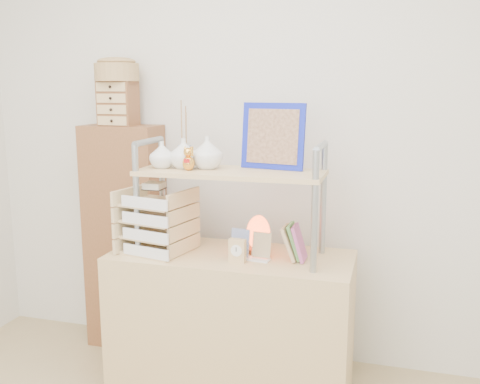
% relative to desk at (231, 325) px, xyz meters
% --- Properties ---
extents(room_shell, '(3.42, 3.41, 2.61)m').
position_rel_desk_xyz_m(room_shell, '(0.00, -0.81, 1.32)').
color(room_shell, silver).
rests_on(room_shell, ground).
extents(desk, '(1.20, 0.50, 0.75)m').
position_rel_desk_xyz_m(desk, '(0.00, 0.00, 0.00)').
color(desk, tan).
rests_on(desk, ground).
extents(cabinet, '(0.45, 0.24, 1.35)m').
position_rel_desk_xyz_m(cabinet, '(-0.78, 0.37, 0.30)').
color(cabinet, brown).
rests_on(cabinet, ground).
extents(hutch, '(0.90, 0.34, 0.74)m').
position_rel_desk_xyz_m(hutch, '(-0.06, 0.01, 0.82)').
color(hutch, '#8F969C').
rests_on(hutch, desk).
extents(letter_tray, '(0.34, 0.33, 0.36)m').
position_rel_desk_xyz_m(letter_tray, '(-0.37, -0.06, 0.52)').
color(letter_tray, tan).
rests_on(letter_tray, desk).
extents(salt_lamp, '(0.13, 0.12, 0.19)m').
position_rel_desk_xyz_m(salt_lamp, '(0.12, 0.06, 0.47)').
color(salt_lamp, brown).
rests_on(salt_lamp, desk).
extents(desk_clock, '(0.08, 0.04, 0.11)m').
position_rel_desk_xyz_m(desk_clock, '(0.06, -0.11, 0.43)').
color(desk_clock, '#D9B875').
rests_on(desk_clock, desk).
extents(postcard_stand, '(0.21, 0.08, 0.14)m').
position_rel_desk_xyz_m(postcard_stand, '(0.11, -0.04, 0.42)').
color(postcard_stand, white).
rests_on(postcard_stand, desk).
extents(drawer_chest, '(0.20, 0.16, 0.25)m').
position_rel_desk_xyz_m(drawer_chest, '(-0.78, 0.35, 1.10)').
color(drawer_chest, brown).
rests_on(drawer_chest, cabinet).
extents(woven_basket, '(0.25, 0.25, 0.10)m').
position_rel_desk_xyz_m(woven_basket, '(-0.78, 0.35, 1.28)').
color(woven_basket, '#977045').
rests_on(woven_basket, drawer_chest).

